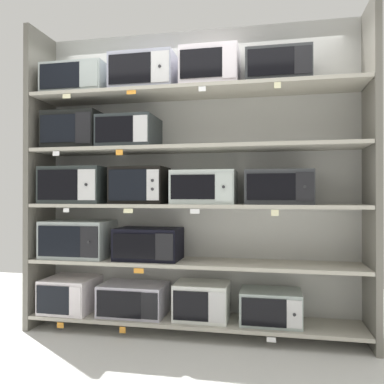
{
  "coord_description": "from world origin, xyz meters",
  "views": [
    {
      "loc": [
        0.65,
        -3.23,
        1.16
      ],
      "look_at": [
        0.0,
        0.0,
        1.19
      ],
      "focal_mm": 36.76,
      "sensor_mm": 36.0,
      "label": 1
    }
  ],
  "objects": [
    {
      "name": "microwave_4",
      "position": [
        -1.03,
        -0.0,
        0.77
      ],
      "size": [
        0.58,
        0.41,
        0.32
      ],
      "color": "#98A4A2",
      "rests_on": "shelf_1"
    },
    {
      "name": "price_tag_11",
      "position": [
        -0.46,
        -0.22,
        1.99
      ],
      "size": [
        0.08,
        0.0,
        0.03
      ],
      "primitive_type": "cube",
      "color": "orange"
    },
    {
      "name": "microwave_9",
      "position": [
        0.71,
        -0.0,
        1.23
      ],
      "size": [
        0.53,
        0.35,
        0.28
      ],
      "color": "#2F3134",
      "rests_on": "shelf_2"
    },
    {
      "name": "microwave_5",
      "position": [
        -0.38,
        -0.0,
        0.75
      ],
      "size": [
        0.54,
        0.36,
        0.27
      ],
      "color": "black",
      "rests_on": "shelf_1"
    },
    {
      "name": "shelf_3",
      "position": [
        0.0,
        0.0,
        1.55
      ],
      "size": [
        2.76,
        0.44,
        0.03
      ],
      "primitive_type": "cube",
      "color": "#ADA899"
    },
    {
      "name": "price_tag_10",
      "position": [
        -1.03,
        -0.22,
        1.99
      ],
      "size": [
        0.07,
        0.0,
        0.04
      ],
      "primitive_type": "cube",
      "color": "beige"
    },
    {
      "name": "shelf_4",
      "position": [
        0.0,
        0.0,
        2.03
      ],
      "size": [
        2.76,
        0.44,
        0.03
      ],
      "primitive_type": "cube",
      "color": "#ADA899"
    },
    {
      "name": "microwave_2",
      "position": [
        0.08,
        -0.0,
        0.28
      ],
      "size": [
        0.44,
        0.35,
        0.3
      ],
      "color": "silver",
      "rests_on": "shelf_0"
    },
    {
      "name": "price_tag_7",
      "position": [
        0.68,
        -0.22,
        1.03
      ],
      "size": [
        0.06,
        0.0,
        0.05
      ],
      "primitive_type": "cube",
      "color": "beige"
    },
    {
      "name": "microwave_15",
      "position": [
        0.71,
        -0.0,
        2.18
      ],
      "size": [
        0.51,
        0.41,
        0.26
      ],
      "color": "#2E3133",
      "rests_on": "shelf_4"
    },
    {
      "name": "upright_right",
      "position": [
        1.41,
        0.0,
        1.32
      ],
      "size": [
        0.05,
        0.44,
        2.64
      ],
      "primitive_type": "cube",
      "color": "#68645B",
      "rests_on": "ground"
    },
    {
      "name": "price_tag_13",
      "position": [
        0.7,
        -0.22,
        1.99
      ],
      "size": [
        0.05,
        0.0,
        0.05
      ],
      "primitive_type": "cube",
      "color": "beige"
    },
    {
      "name": "price_tag_4",
      "position": [
        -1.03,
        -0.22,
        1.04
      ],
      "size": [
        0.05,
        0.0,
        0.03
      ],
      "primitive_type": "cube",
      "color": "white"
    },
    {
      "name": "microwave_0",
      "position": [
        -1.11,
        -0.0,
        0.28
      ],
      "size": [
        0.43,
        0.43,
        0.29
      ],
      "color": "silver",
      "rests_on": "shelf_0"
    },
    {
      "name": "price_tag_12",
      "position": [
        0.13,
        -0.22,
        1.99
      ],
      "size": [
        0.06,
        0.0,
        0.04
      ],
      "primitive_type": "cube",
      "color": "white"
    },
    {
      "name": "shelf_0",
      "position": [
        0.0,
        0.0,
        0.12
      ],
      "size": [
        2.76,
        0.44,
        0.03
      ],
      "primitive_type": "cube",
      "color": "#ADA899",
      "rests_on": "ground"
    },
    {
      "name": "back_panel",
      "position": [
        0.0,
        0.24,
        1.32
      ],
      "size": [
        2.96,
        0.04,
        2.64
      ],
      "primitive_type": "cube",
      "color": "#B2B2AD",
      "rests_on": "ground"
    },
    {
      "name": "price_tag_1",
      "position": [
        -0.53,
        -0.22,
        0.07
      ],
      "size": [
        0.05,
        0.0,
        0.05
      ],
      "primitive_type": "cube",
      "color": "orange"
    },
    {
      "name": "microwave_7",
      "position": [
        -0.46,
        -0.0,
        1.25
      ],
      "size": [
        0.46,
        0.36,
        0.31
      ],
      "color": "black",
      "rests_on": "shelf_2"
    },
    {
      "name": "price_tag_0",
      "position": [
        -1.08,
        -0.22,
        0.07
      ],
      "size": [
        0.06,
        0.0,
        0.05
      ],
      "primitive_type": "cube",
      "color": "orange"
    },
    {
      "name": "upright_left",
      "position": [
        -1.41,
        0.0,
        1.32
      ],
      "size": [
        0.05,
        0.44,
        2.64
      ],
      "primitive_type": "cube",
      "color": "#68645B",
      "rests_on": "ground"
    },
    {
      "name": "microwave_14",
      "position": [
        0.16,
        -0.0,
        2.21
      ],
      "size": [
        0.48,
        0.35,
        0.33
      ],
      "color": "silver",
      "rests_on": "shelf_4"
    },
    {
      "name": "price_tag_5",
      "position": [
        -0.48,
        -0.22,
        1.04
      ],
      "size": [
        0.08,
        0.0,
        0.04
      ],
      "primitive_type": "cube",
      "color": "beige"
    },
    {
      "name": "shelf_1",
      "position": [
        0.0,
        0.0,
        0.6
      ],
      "size": [
        2.76,
        0.44,
        0.03
      ],
      "primitive_type": "cube",
      "color": "#ADA899"
    },
    {
      "name": "microwave_3",
      "position": [
        0.65,
        -0.0,
        0.26
      ],
      "size": [
        0.48,
        0.35,
        0.26
      ],
      "color": "#99A6A1",
      "rests_on": "shelf_0"
    },
    {
      "name": "price_tag_3",
      "position": [
        -0.39,
        -0.22,
        0.56
      ],
      "size": [
        0.08,
        0.0,
        0.04
      ],
      "primitive_type": "cube",
      "color": "orange"
    },
    {
      "name": "microwave_11",
      "position": [
        -0.55,
        -0.0,
        1.7
      ],
      "size": [
        0.48,
        0.42,
        0.27
      ],
      "color": "#292F31",
      "rests_on": "shelf_3"
    },
    {
      "name": "price_tag_2",
      "position": [
        0.65,
        -0.22,
        0.08
      ],
      "size": [
        0.07,
        0.0,
        0.04
      ],
      "primitive_type": "cube",
      "color": "white"
    },
    {
      "name": "microwave_10",
      "position": [
        -1.07,
        -0.0,
        1.73
      ],
      "size": [
        0.5,
        0.34,
        0.33
      ],
      "color": "black",
      "rests_on": "shelf_3"
    },
    {
      "name": "price_tag_9",
      "position": [
        -0.56,
        -0.22,
        1.51
      ],
      "size": [
        0.06,
        0.0,
        0.04
      ],
      "primitive_type": "cube",
      "color": "orange"
    },
    {
      "name": "microwave_6",
      "position": [
        -1.04,
        -0.0,
        1.25
      ],
      "size": [
        0.56,
        0.43,
        0.32
      ],
      "color": "#282F2E",
      "rests_on": "shelf_2"
    },
    {
      "name": "price_tag_6",
      "position": [
        0.07,
        -0.22,
        1.04
      ],
      "size": [
        0.07,
        0.0,
        0.04
      ],
      "primitive_type": "cube",
      "color": "white"
    },
    {
      "name": "microwave_12",
      "position": [
        -1.04,
        -0.0,
        2.18
      ],
      "size": [
        0.57,
        0.37,
        0.27
      ],
      "color": "#9AA5A2",
      "rests_on": "shelf_4"
    },
    {
      "name": "microwave_1",
      "position": [
        -0.51,
        -0.0,
        0.27
      ],
      "size": [
        0.56,
        0.37,
        0.27
      ],
      "color": "#B5B0C0",
      "rests_on": "shelf_0"
    },
    {
      "name": "shelf_2",
      "position": [
        0.0,
        0.0,
        1.07
      ],
      "size": [
        2.76,
        0.44,
        0.03
      ],
      "primitive_type": "cube",
      "color": "#ADA899"
    },
    {
      "name": "microwave_13",
      "position": [
        -0.42,
        -0.0,
        2.2
      ],
      "size": [
        0.55,
        0.36,
        0.32
      ],
      "color": "#989CAE",
      "rests_on": "shelf_4"
    },
    {
      "name": "price_tag_8",
      "position": [
        -1.12,
        -0.22,
        1.51
      ],
      "size": [
        0.06,
        0.0,
        0.04
      ],
      "primitive_type": "cube",
      "color": "white"
    },
    {
      "name": "microwave_8",
      "position": [
        0.11,
        -0.0,
        1.23
      ],
      "size": [
        0.52,
        0.41,
        0.28
      ],
      "color": "#B2BDB7",
      "rests_on": "shelf_2"
    }
  ]
}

